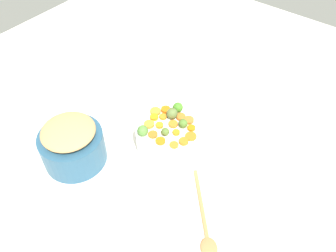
{
  "coord_description": "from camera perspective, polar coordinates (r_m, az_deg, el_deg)",
  "views": [
    {
      "loc": [
        0.66,
        0.47,
        1.01
      ],
      "look_at": [
        0.01,
        -0.04,
        0.13
      ],
      "focal_mm": 36.87,
      "sensor_mm": 36.0,
      "label": 1
    }
  ],
  "objects": [
    {
      "name": "wooden_spoon",
      "position": [
        1.1,
        6.27,
        -16.76
      ],
      "size": [
        0.25,
        0.23,
        0.01
      ],
      "color": "#BB7947",
      "rests_on": "tabletop"
    },
    {
      "name": "carrot_slice_3",
      "position": [
        1.18,
        3.79,
        -1.72
      ],
      "size": [
        0.06,
        0.06,
        0.01
      ],
      "primitive_type": "cylinder",
      "rotation": [
        0.0,
        0.0,
        3.9
      ],
      "color": "orange",
      "rests_on": "serving_bowl_carrots"
    },
    {
      "name": "carrot_slice_2",
      "position": [
        1.22,
        0.84,
        0.32
      ],
      "size": [
        0.05,
        0.05,
        0.01
      ],
      "primitive_type": "cylinder",
      "rotation": [
        0.0,
        0.0,
        3.91
      ],
      "color": "orange",
      "rests_on": "serving_bowl_carrots"
    },
    {
      "name": "brussels_sprout_3",
      "position": [
        1.23,
        0.69,
        2.08
      ],
      "size": [
        0.04,
        0.04,
        0.04
      ],
      "primitive_type": "sphere",
      "color": "#5A6F37",
      "rests_on": "serving_bowl_carrots"
    },
    {
      "name": "brussels_sprout_2",
      "position": [
        1.26,
        1.65,
        3.09
      ],
      "size": [
        0.04,
        0.04,
        0.04
      ],
      "primitive_type": "sphere",
      "color": "#448425",
      "rests_on": "serving_bowl_carrots"
    },
    {
      "name": "metal_pot",
      "position": [
        1.25,
        -15.4,
        -3.47
      ],
      "size": [
        0.22,
        0.22,
        0.12
      ],
      "primitive_type": "cylinder",
      "color": "#285271",
      "rests_on": "tabletop"
    },
    {
      "name": "serving_bowl_carrots",
      "position": [
        1.25,
        0.0,
        -1.86
      ],
      "size": [
        0.23,
        0.23,
        0.1
      ],
      "primitive_type": "cylinder",
      "color": "white",
      "rests_on": "tabletop"
    },
    {
      "name": "brussels_sprout_4",
      "position": [
        1.18,
        -4.2,
        -0.77
      ],
      "size": [
        0.04,
        0.04,
        0.04
      ],
      "primitive_type": "sphere",
      "color": "#528638",
      "rests_on": "serving_bowl_carrots"
    },
    {
      "name": "carrot_slice_12",
      "position": [
        1.19,
        -2.52,
        -1.42
      ],
      "size": [
        0.05,
        0.05,
        0.01
      ],
      "primitive_type": "cylinder",
      "rotation": [
        0.0,
        0.0,
        1.05
      ],
      "color": "orange",
      "rests_on": "serving_bowl_carrots"
    },
    {
      "name": "brussels_sprout_1",
      "position": [
        1.21,
        2.45,
        0.46
      ],
      "size": [
        0.03,
        0.03,
        0.03
      ],
      "primitive_type": "sphere",
      "color": "#4B742B",
      "rests_on": "serving_bowl_carrots"
    },
    {
      "name": "tabletop",
      "position": [
        1.28,
        1.55,
        -4.2
      ],
      "size": [
        2.4,
        2.4,
        0.02
      ],
      "primitive_type": "cube",
      "color": "white",
      "rests_on": "ground"
    },
    {
      "name": "carrot_slice_11",
      "position": [
        1.16,
        1.0,
        -3.14
      ],
      "size": [
        0.04,
        0.04,
        0.01
      ],
      "primitive_type": "cylinder",
      "rotation": [
        0.0,
        0.0,
        3.73
      ],
      "color": "orange",
      "rests_on": "serving_bowl_carrots"
    },
    {
      "name": "carrot_slice_1",
      "position": [
        1.17,
        2.6,
        -2.56
      ],
      "size": [
        0.05,
        0.05,
        0.01
      ],
      "primitive_type": "cylinder",
      "rotation": [
        0.0,
        0.0,
        5.61
      ],
      "color": "orange",
      "rests_on": "serving_bowl_carrots"
    },
    {
      "name": "carrot_slice_8",
      "position": [
        1.22,
        -3.14,
        0.28
      ],
      "size": [
        0.05,
        0.05,
        0.01
      ],
      "primitive_type": "cylinder",
      "rotation": [
        0.0,
        0.0,
        4.4
      ],
      "color": "orange",
      "rests_on": "serving_bowl_carrots"
    },
    {
      "name": "carrot_slice_10",
      "position": [
        1.27,
        -0.38,
        2.71
      ],
      "size": [
        0.05,
        0.05,
        0.01
      ],
      "primitive_type": "cylinder",
      "rotation": [
        0.0,
        0.0,
        1.18
      ],
      "color": "orange",
      "rests_on": "serving_bowl_carrots"
    },
    {
      "name": "carrot_slice_9",
      "position": [
        1.17,
        -1.26,
        -2.5
      ],
      "size": [
        0.04,
        0.04,
        0.01
      ],
      "primitive_type": "cylinder",
      "rotation": [
        0.0,
        0.0,
        5.82
      ],
      "color": "orange",
      "rests_on": "serving_bowl_carrots"
    },
    {
      "name": "dish_towel",
      "position": [
        1.61,
        2.73,
        9.08
      ],
      "size": [
        0.2,
        0.17,
        0.01
      ],
      "primitive_type": "cube",
      "rotation": [
        0.0,
        0.0,
        0.16
      ],
      "color": "#EEE2CB",
      "rests_on": "tabletop"
    },
    {
      "name": "carrot_slice_6",
      "position": [
        1.23,
        3.56,
        0.92
      ],
      "size": [
        0.05,
        0.05,
        0.01
      ],
      "primitive_type": "cylinder",
      "rotation": [
        0.0,
        0.0,
        5.63
      ],
      "color": "orange",
      "rests_on": "serving_bowl_carrots"
    },
    {
      "name": "carrot_slice_7",
      "position": [
        1.26,
        -2.1,
        2.43
      ],
      "size": [
        0.05,
        0.05,
        0.01
      ],
      "primitive_type": "cylinder",
      "rotation": [
        0.0,
        0.0,
        0.27
      ],
      "color": "orange",
      "rests_on": "serving_bowl_carrots"
    },
    {
      "name": "brussels_sprout_0",
      "position": [
        1.18,
        -0.46,
        -0.96
      ],
      "size": [
        0.03,
        0.03,
        0.03
      ],
      "primitive_type": "sphere",
      "color": "#506C2B",
      "rests_on": "serving_bowl_carrots"
    },
    {
      "name": "carrot_slice_4",
      "position": [
        1.21,
        3.87,
        -0.34
      ],
      "size": [
        0.03,
        0.03,
        0.01
      ],
      "primitive_type": "cylinder",
      "rotation": [
        0.0,
        0.0,
        4.71
      ],
      "color": "orange",
      "rests_on": "serving_bowl_carrots"
    },
    {
      "name": "carrot_slice_14",
      "position": [
        1.24,
        -0.83,
        1.52
      ],
      "size": [
        0.03,
        0.03,
        0.01
      ],
      "primitive_type": "cylinder",
      "rotation": [
        0.0,
        0.0,
        1.91
      ],
      "color": "orange",
      "rests_on": "serving_bowl_carrots"
    },
    {
      "name": "stuffing_mound",
      "position": [
        1.18,
        -16.19,
        -0.86
      ],
      "size": [
        0.18,
        0.18,
        0.05
      ],
      "primitive_type": "ellipsoid",
      "color": "tan",
      "rests_on": "metal_pot"
    },
    {
      "name": "carrot_slice_0",
      "position": [
        1.19,
        1.35,
        -1.08
      ],
      "size": [
        0.04,
        0.04,
        0.01
      ],
      "primitive_type": "cylinder",
      "rotation": [
        0.0,
        0.0,
        3.98
      ],
      "color": "orange",
      "rests_on": "serving_bowl_carrots"
    },
    {
      "name": "carrot_slice_5",
      "position": [
        1.24,
        -2.32,
        1.45
      ],
      "size": [
        0.04,
        0.04,
        0.01
      ],
      "primitive_type": "cylinder",
      "rotation": [
        0.0,
        0.0,
        2.84
      ],
      "color": "orange",
      "rests_on": "serving_bowl_carrots"
    },
    {
      "name": "carrot_slice_13",
      "position": [
        1.24,
        2.14,
        1.51
      ],
      "size": [
        0.05,
        0.05,
        0.01
      ],
      "primitive_type": "cylinder",
      "rotation": [
        0.0,
        0.0,
        5.28
      ],
      "color": "orange",
      "rests_on": "serving_bowl_carrots"
    },
    {
      "name": "carrot_slice_15",
      "position": [
        1.21,
        -1.42,
        0.11
      ],
      "size": [
        0.03,
        0.03,
        0.01
      ],
      "primitive_type": "cylinder",
      "rotation": [
        0.0,
        0.0,
        4.84
      ],
      "color": "orange",
      "rests_on": "serving_bowl_carrots"
    }
  ]
}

